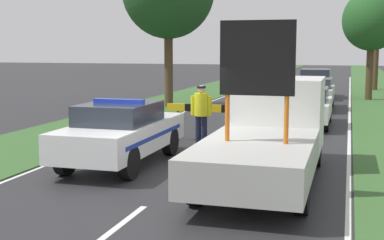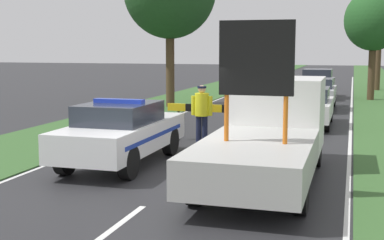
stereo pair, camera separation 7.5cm
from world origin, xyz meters
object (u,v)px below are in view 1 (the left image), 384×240
Objects in this scene: queued_car_sedan_silver at (314,93)px; work_truck at (269,130)px; roadside_tree_mid_left at (378,4)px; traffic_cone_centre_front at (123,133)px; police_officer at (201,110)px; queued_car_van_white at (303,106)px; queued_car_suv_grey at (316,83)px; roadside_tree_near_right at (372,21)px; road_barrier at (222,111)px; traffic_cone_near_truck at (231,127)px; pedestrian_civilian at (236,110)px; traffic_cone_near_police at (168,132)px; police_car at (122,132)px.

work_truck is at bearing 89.60° from queued_car_sedan_silver.
traffic_cone_centre_front is at bearing -109.03° from roadside_tree_mid_left.
police_officer is 0.44× the size of queued_car_van_white.
roadside_tree_near_right is (2.90, -0.61, 3.47)m from queued_car_suv_grey.
queued_car_van_white is at bearing 70.51° from road_barrier.
traffic_cone_centre_front reaches higher than traffic_cone_near_truck.
queued_car_van_white is at bearing -88.85° from work_truck.
queued_car_suv_grey is at bearing 168.10° from roadside_tree_near_right.
pedestrian_civilian is at bearing -101.91° from roadside_tree_mid_left.
work_truck is 5.41m from traffic_cone_near_police.
traffic_cone_centre_front is at bearing -19.12° from police_officer.
roadside_tree_near_right is (5.18, 15.93, 3.26)m from police_officer.
police_officer reaches higher than traffic_cone_centre_front.
road_barrier is at bearing -107.25° from roadside_tree_near_right.
traffic_cone_near_truck is 9.23m from queued_car_sedan_silver.
work_truck is 1.55× the size of queued_car_van_white.
roadside_tree_mid_left reaches higher than queued_car_suv_grey.
queued_car_van_white reaches higher than traffic_cone_near_truck.
queued_car_van_white is 5.66m from queued_car_sedan_silver.
traffic_cone_near_police is 10.74m from queued_car_sedan_silver.
pedestrian_civilian is at bearing 81.20° from queued_car_sedan_silver.
pedestrian_civilian is 16.29m from queued_car_suv_grey.
police_car is at bearing -151.54° from pedestrian_civilian.
roadside_tree_near_right reaches higher than work_truck.
roadside_tree_near_right reaches higher than queued_car_van_white.
pedestrian_civilian is at bearing 11.67° from traffic_cone_centre_front.
work_truck is (3.67, -0.23, 0.24)m from police_car.
queued_car_van_white is at bearing 89.78° from queued_car_sedan_silver.
work_truck reaches higher than traffic_cone_near_truck.
queued_car_van_white is at bearing 47.69° from traffic_cone_centre_front.
roadside_tree_near_right is at bearing 46.56° from pedestrian_civilian.
pedestrian_civilian is at bearing -105.11° from roadside_tree_near_right.
traffic_cone_near_police is 5.81m from queued_car_van_white.
roadside_tree_near_right reaches higher than police_officer.
work_truck is at bearing -4.90° from police_car.
road_barrier is at bearing -103.35° from roadside_tree_mid_left.
queued_car_sedan_silver is at bearing -90.22° from queued_car_van_white.
traffic_cone_near_truck is (0.10, 0.96, -0.64)m from road_barrier.
pedestrian_civilian is 2.71× the size of traffic_cone_centre_front.
traffic_cone_centre_front is 1.00× the size of traffic_cone_near_truck.
road_barrier is 10.18m from queued_car_sedan_silver.
queued_car_sedan_silver is (4.90, 11.02, 0.44)m from traffic_cone_centre_front.
queued_car_van_white is at bearing 43.01° from pedestrian_civilian.
queued_car_suv_grey is at bearing -87.21° from queued_car_sedan_silver.
queued_car_sedan_silver is (0.02, 5.66, 0.03)m from queued_car_van_white.
road_barrier is 6.40× the size of traffic_cone_near_police.
queued_car_suv_grey is at bearing -88.68° from queued_car_van_white.
traffic_cone_centre_front is at bearing 47.69° from queued_car_van_white.
traffic_cone_centre_front is 0.09× the size of roadside_tree_mid_left.
road_barrier is at bearing -95.88° from traffic_cone_near_truck.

